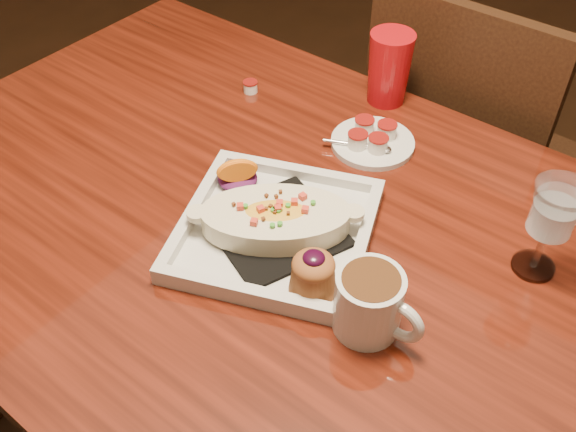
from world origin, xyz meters
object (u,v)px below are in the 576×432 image
Objects in this scene: table at (299,279)px; goblet at (554,215)px; plate at (278,228)px; red_tumbler at (389,68)px; chair_far at (461,157)px; saucer at (371,140)px; coffee_mug at (371,302)px.

goblet reaches higher than table.
plate is 2.35× the size of goblet.
red_tumbler is at bearing 103.40° from table.
table is 9.59× the size of goblet.
red_tumbler reaches higher than plate.
saucer is (-0.04, -0.37, 0.26)m from chair_far.
red_tumbler is (-0.10, -0.23, 0.31)m from chair_far.
coffee_mug is at bearing -57.94° from saucer.
coffee_mug is 0.81× the size of goblet.
saucer is at bearing 83.95° from chair_far.
saucer is (-0.34, 0.10, -0.10)m from goblet.
chair_far is 0.78m from coffee_mug.
plate is 2.47× the size of saucer.
chair_far is at bearing 66.27° from plate.
chair_far is at bearing 103.34° from coffee_mug.
table is 4.08× the size of plate.
chair_far is 6.65× the size of red_tumbler.
coffee_mug is 0.86× the size of saucer.
plate is (-0.02, -0.65, 0.27)m from chair_far.
saucer is 0.16m from red_tumbler.
plate is 2.63× the size of red_tumbler.
chair_far is at bearing 83.95° from saucer.
table is 1.61× the size of chair_far.
plate is (-0.02, -0.02, 0.12)m from table.
coffee_mug is (0.19, -0.05, 0.02)m from plate.
coffee_mug is 0.28m from goblet.
table is 0.65m from chair_far.
coffee_mug is 0.54m from red_tumbler.
plate reaches higher than saucer.
red_tumbler is at bearing 77.94° from plate.
plate is 0.43m from red_tumbler.
table is 0.13m from plate.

